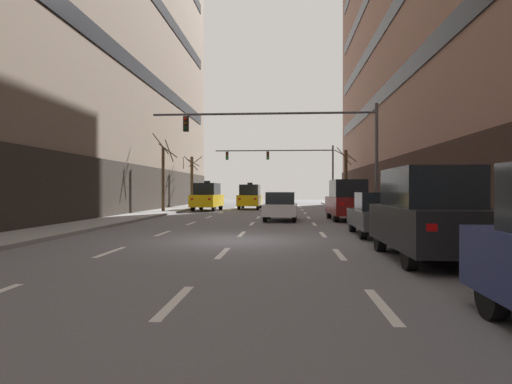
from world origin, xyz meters
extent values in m
plane|color=slate|center=(0.00, 0.00, 0.00)|extent=(120.00, 120.00, 0.00)
cube|color=gray|center=(-7.45, 0.00, 0.07)|extent=(2.63, 80.00, 0.14)
cube|color=gray|center=(7.45, 0.00, 0.07)|extent=(2.63, 80.00, 0.14)
cube|color=silver|center=(-3.07, -3.00, 0.00)|extent=(0.16, 2.00, 0.01)
cube|color=silver|center=(-3.07, 2.00, 0.00)|extent=(0.16, 2.00, 0.01)
cube|color=silver|center=(-3.07, 7.00, 0.00)|extent=(0.16, 2.00, 0.01)
cube|color=silver|center=(-3.07, 12.00, 0.00)|extent=(0.16, 2.00, 0.01)
cube|color=silver|center=(-3.07, 17.00, 0.00)|extent=(0.16, 2.00, 0.01)
cube|color=silver|center=(-3.07, 22.00, 0.00)|extent=(0.16, 2.00, 0.01)
cube|color=silver|center=(-3.07, 27.00, 0.00)|extent=(0.16, 2.00, 0.01)
cube|color=silver|center=(-3.07, 32.00, 0.00)|extent=(0.16, 2.00, 0.01)
cube|color=silver|center=(0.00, -8.00, 0.00)|extent=(0.16, 2.00, 0.01)
cube|color=silver|center=(0.00, -3.00, 0.00)|extent=(0.16, 2.00, 0.01)
cube|color=silver|center=(0.00, 2.00, 0.00)|extent=(0.16, 2.00, 0.01)
cube|color=silver|center=(0.00, 7.00, 0.00)|extent=(0.16, 2.00, 0.01)
cube|color=silver|center=(0.00, 12.00, 0.00)|extent=(0.16, 2.00, 0.01)
cube|color=silver|center=(0.00, 17.00, 0.00)|extent=(0.16, 2.00, 0.01)
cube|color=silver|center=(0.00, 22.00, 0.00)|extent=(0.16, 2.00, 0.01)
cube|color=silver|center=(0.00, 27.00, 0.00)|extent=(0.16, 2.00, 0.01)
cube|color=silver|center=(0.00, 32.00, 0.00)|extent=(0.16, 2.00, 0.01)
cube|color=silver|center=(3.07, -8.00, 0.00)|extent=(0.16, 2.00, 0.01)
cube|color=silver|center=(3.07, -3.00, 0.00)|extent=(0.16, 2.00, 0.01)
cube|color=silver|center=(3.07, 2.00, 0.00)|extent=(0.16, 2.00, 0.01)
cube|color=silver|center=(3.07, 7.00, 0.00)|extent=(0.16, 2.00, 0.01)
cube|color=silver|center=(3.07, 12.00, 0.00)|extent=(0.16, 2.00, 0.01)
cube|color=silver|center=(3.07, 17.00, 0.00)|extent=(0.16, 2.00, 0.01)
cube|color=silver|center=(3.07, 22.00, 0.00)|extent=(0.16, 2.00, 0.01)
cube|color=silver|center=(3.07, 27.00, 0.00)|extent=(0.16, 2.00, 0.01)
cube|color=silver|center=(3.07, 32.00, 0.00)|extent=(0.16, 2.00, 0.01)
cylinder|color=black|center=(-2.22, 24.70, 0.33)|extent=(0.23, 0.67, 0.66)
cylinder|color=black|center=(-0.61, 24.66, 0.33)|extent=(0.23, 0.67, 0.66)
cylinder|color=black|center=(-2.27, 21.98, 0.33)|extent=(0.23, 0.67, 0.66)
cylinder|color=black|center=(-0.67, 21.95, 0.33)|extent=(0.23, 0.67, 0.66)
cube|color=yellow|center=(-1.44, 23.32, 0.78)|extent=(1.94, 4.46, 0.90)
cube|color=black|center=(-1.44, 23.32, 1.69)|extent=(1.66, 2.64, 0.90)
cube|color=white|center=(-2.04, 25.51, 0.94)|extent=(0.20, 0.08, 0.14)
cube|color=red|center=(-2.13, 21.17, 0.94)|extent=(0.20, 0.08, 0.14)
cube|color=white|center=(-0.75, 25.48, 0.94)|extent=(0.20, 0.08, 0.14)
cube|color=red|center=(-0.84, 21.14, 0.94)|extent=(0.20, 0.08, 0.14)
cube|color=black|center=(-1.44, 23.32, 2.23)|extent=(0.45, 0.21, 0.18)
cylinder|color=black|center=(-5.48, 21.83, 0.35)|extent=(0.26, 0.70, 0.69)
cylinder|color=black|center=(-3.81, 21.77, 0.35)|extent=(0.26, 0.70, 0.69)
cylinder|color=black|center=(-5.59, 19.01, 0.35)|extent=(0.26, 0.70, 0.69)
cylinder|color=black|center=(-3.92, 18.94, 0.35)|extent=(0.26, 0.70, 0.69)
cube|color=yellow|center=(-4.70, 20.39, 0.82)|extent=(2.11, 4.68, 0.94)
cube|color=black|center=(-4.70, 20.39, 1.76)|extent=(1.78, 2.79, 0.94)
cube|color=white|center=(-5.29, 22.68, 0.98)|extent=(0.21, 0.09, 0.15)
cube|color=red|center=(-5.46, 18.15, 0.98)|extent=(0.21, 0.09, 0.15)
cube|color=white|center=(-3.94, 22.62, 0.98)|extent=(0.21, 0.09, 0.15)
cube|color=red|center=(-4.12, 18.10, 0.98)|extent=(0.21, 0.09, 0.15)
cube|color=black|center=(-4.70, 20.39, 2.32)|extent=(0.47, 0.23, 0.19)
cylinder|color=black|center=(0.69, 10.67, 0.31)|extent=(0.23, 0.63, 0.62)
cylinder|color=black|center=(2.20, 10.62, 0.31)|extent=(0.23, 0.63, 0.62)
cylinder|color=black|center=(0.60, 8.12, 0.31)|extent=(0.23, 0.63, 0.62)
cylinder|color=black|center=(2.11, 8.06, 0.31)|extent=(0.23, 0.63, 0.62)
cube|color=white|center=(1.40, 9.37, 0.62)|extent=(1.89, 4.22, 0.61)
cube|color=black|center=(1.39, 9.18, 1.24)|extent=(1.58, 1.85, 0.64)
cube|color=white|center=(0.86, 11.43, 0.72)|extent=(0.19, 0.08, 0.13)
cube|color=red|center=(0.72, 7.35, 0.72)|extent=(0.19, 0.08, 0.13)
cube|color=white|center=(2.08, 11.39, 0.72)|extent=(0.19, 0.08, 0.13)
cube|color=red|center=(1.94, 7.30, 0.72)|extent=(0.19, 0.08, 0.13)
cylinder|color=black|center=(4.35, -8.58, 0.31)|extent=(0.22, 0.63, 0.63)
cube|color=white|center=(4.51, -7.82, 0.89)|extent=(0.19, 0.08, 0.13)
cylinder|color=black|center=(4.25, -2.35, 0.34)|extent=(0.23, 0.69, 0.69)
cylinder|color=black|center=(5.92, -2.35, 0.34)|extent=(0.23, 0.69, 0.69)
cylinder|color=black|center=(4.26, -5.16, 0.34)|extent=(0.23, 0.69, 0.69)
cylinder|color=black|center=(5.92, -5.16, 0.34)|extent=(0.23, 0.69, 0.69)
cube|color=black|center=(5.09, -3.76, 0.81)|extent=(1.92, 4.58, 0.94)
cube|color=black|center=(5.09, -3.76, 1.75)|extent=(1.67, 2.71, 0.94)
cube|color=white|center=(4.42, -1.51, 0.97)|extent=(0.21, 0.08, 0.15)
cube|color=red|center=(4.42, -6.01, 0.97)|extent=(0.21, 0.08, 0.15)
cube|color=white|center=(5.75, -1.51, 0.97)|extent=(0.21, 0.08, 0.15)
cube|color=red|center=(5.76, -6.00, 0.97)|extent=(0.21, 0.08, 0.15)
cylinder|color=black|center=(4.34, 3.09, 0.32)|extent=(0.22, 0.64, 0.64)
cylinder|color=black|center=(5.88, 3.07, 0.32)|extent=(0.22, 0.64, 0.64)
cylinder|color=black|center=(4.30, 0.49, 0.32)|extent=(0.22, 0.64, 0.64)
cylinder|color=black|center=(5.84, 0.46, 0.32)|extent=(0.22, 0.64, 0.64)
cube|color=#474C51|center=(5.09, 1.78, 0.63)|extent=(1.84, 4.28, 0.62)
cube|color=black|center=(5.09, 1.58, 1.27)|extent=(1.57, 1.86, 0.66)
cube|color=white|center=(4.50, 3.87, 0.74)|extent=(0.19, 0.08, 0.14)
cube|color=red|center=(4.43, -0.30, 0.74)|extent=(0.19, 0.08, 0.14)
cube|color=white|center=(5.74, 3.85, 0.74)|extent=(0.19, 0.08, 0.14)
cube|color=red|center=(5.68, -0.32, 0.74)|extent=(0.19, 0.08, 0.14)
cylinder|color=black|center=(4.21, 11.12, 0.35)|extent=(0.25, 0.70, 0.69)
cylinder|color=black|center=(5.89, 11.17, 0.35)|extent=(0.25, 0.70, 0.69)
cylinder|color=black|center=(4.29, 8.29, 0.35)|extent=(0.25, 0.70, 0.69)
cylinder|color=black|center=(5.97, 8.33, 0.35)|extent=(0.25, 0.70, 0.69)
cube|color=maroon|center=(5.09, 9.73, 0.82)|extent=(2.06, 4.68, 0.95)
cube|color=black|center=(5.09, 9.73, 1.77)|extent=(1.76, 2.78, 0.95)
cube|color=white|center=(4.35, 11.98, 0.99)|extent=(0.21, 0.09, 0.15)
cube|color=red|center=(4.48, 7.44, 0.99)|extent=(0.21, 0.09, 0.15)
cube|color=white|center=(5.70, 12.02, 0.99)|extent=(0.21, 0.09, 0.15)
cube|color=red|center=(5.83, 7.48, 0.99)|extent=(0.21, 0.09, 0.15)
cylinder|color=#4C4C51|center=(6.54, 9.17, 3.24)|extent=(0.18, 0.18, 6.20)
cylinder|color=#4C4C51|center=(0.44, 9.17, 5.85)|extent=(12.20, 0.12, 0.12)
cube|color=black|center=(-3.83, 9.17, 5.33)|extent=(0.28, 0.24, 0.84)
sphere|color=red|center=(-3.83, 9.03, 5.59)|extent=(0.17, 0.17, 0.17)
sphere|color=#523505|center=(-3.83, 9.03, 5.33)|extent=(0.17, 0.17, 0.17)
sphere|color=#073E10|center=(-3.83, 9.03, 5.07)|extent=(0.17, 0.17, 0.17)
cylinder|color=#4C4C51|center=(6.54, 30.59, 3.20)|extent=(0.18, 0.18, 6.13)
cylinder|color=#4C4C51|center=(0.43, 30.59, 5.78)|extent=(12.21, 0.12, 0.12)
cube|color=black|center=(-0.18, 30.59, 5.26)|extent=(0.28, 0.24, 0.84)
sphere|color=#4B0704|center=(-0.18, 30.45, 5.52)|extent=(0.17, 0.17, 0.17)
sphere|color=#523505|center=(-0.18, 30.45, 5.26)|extent=(0.17, 0.17, 0.17)
sphere|color=green|center=(-0.18, 30.45, 5.00)|extent=(0.17, 0.17, 0.17)
cube|color=black|center=(-4.46, 30.59, 5.26)|extent=(0.28, 0.24, 0.84)
sphere|color=#4B0704|center=(-4.46, 30.45, 5.52)|extent=(0.17, 0.17, 0.17)
sphere|color=#523505|center=(-4.46, 30.45, 5.26)|extent=(0.17, 0.17, 0.17)
sphere|color=green|center=(-4.46, 30.45, 5.00)|extent=(0.17, 0.17, 0.17)
cylinder|color=#4C3823|center=(-7.19, 25.96, 2.48)|extent=(0.28, 0.28, 4.68)
cylinder|color=#42301E|center=(-6.93, 25.47, 4.22)|extent=(1.03, 0.60, 0.66)
cylinder|color=#42301E|center=(-7.13, 25.34, 4.16)|extent=(1.30, 0.20, 1.34)
cylinder|color=#42301E|center=(-7.01, 26.66, 4.41)|extent=(1.47, 0.44, 1.00)
cylinder|color=#42301E|center=(-7.96, 25.78, 4.24)|extent=(0.44, 1.60, 1.18)
cylinder|color=#4C3823|center=(7.19, 25.70, 2.74)|extent=(0.30, 0.30, 5.20)
cylinder|color=#42301E|center=(6.96, 25.11, 4.74)|extent=(1.26, 0.55, 1.65)
cylinder|color=#42301E|center=(7.56, 25.17, 4.63)|extent=(1.15, 0.82, 0.82)
cylinder|color=#42301E|center=(6.73, 25.11, 4.95)|extent=(1.26, 1.01, 0.84)
cylinder|color=#4C3823|center=(-7.19, 16.35, 2.46)|extent=(0.22, 0.22, 4.65)
cylinder|color=#42301E|center=(-6.70, 16.20, 4.50)|extent=(0.38, 1.06, 1.52)
cylinder|color=#42301E|center=(-7.21, 15.77, 4.98)|extent=(1.21, 0.11, 1.50)
cylinder|color=#42301E|center=(-6.69, 15.82, 4.48)|extent=(1.13, 1.08, 0.95)
cylinder|color=#383D59|center=(7.73, 2.13, 0.54)|extent=(0.13, 0.13, 0.80)
cylinder|color=#383D59|center=(7.86, 2.02, 0.54)|extent=(0.13, 0.13, 0.80)
cube|color=navy|center=(7.79, 2.07, 1.22)|extent=(0.39, 0.37, 0.56)
sphere|color=#9E704C|center=(7.79, 2.07, 1.60)|extent=(0.21, 0.21, 0.21)
cylinder|color=navy|center=(7.62, 2.21, 1.25)|extent=(0.09, 0.09, 0.51)
cylinder|color=navy|center=(7.96, 1.93, 1.25)|extent=(0.09, 0.09, 0.51)
camera|label=1|loc=(1.67, -14.39, 1.69)|focal=30.31mm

